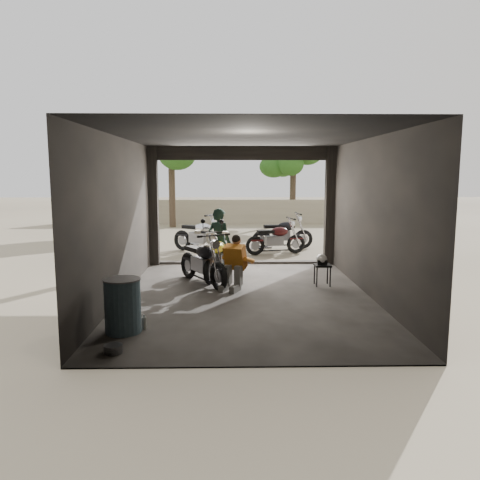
{
  "coord_description": "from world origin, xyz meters",
  "views": [
    {
      "loc": [
        -0.32,
        -9.24,
        2.49
      ],
      "look_at": [
        -0.11,
        0.6,
        1.09
      ],
      "focal_mm": 35.0,
      "sensor_mm": 36.0,
      "label": 1
    }
  ],
  "objects_px": {
    "outside_bike_a": "(200,233)",
    "rider": "(219,243)",
    "outside_bike_c": "(283,231)",
    "mechanic": "(233,264)",
    "stool": "(322,268)",
    "left_bike": "(203,258)",
    "sign_post": "(383,201)",
    "main_bike": "(219,253)",
    "outside_bike_b": "(276,236)",
    "helmet": "(322,259)",
    "oil_drum": "(123,307)"
  },
  "relations": [
    {
      "from": "left_bike",
      "to": "helmet",
      "type": "bearing_deg",
      "value": -36.58
    },
    {
      "from": "oil_drum",
      "to": "sign_post",
      "type": "bearing_deg",
      "value": 42.66
    },
    {
      "from": "left_bike",
      "to": "oil_drum",
      "type": "xyz_separation_m",
      "value": [
        -1.06,
        -3.25,
        -0.17
      ]
    },
    {
      "from": "stool",
      "to": "main_bike",
      "type": "bearing_deg",
      "value": 158.87
    },
    {
      "from": "outside_bike_c",
      "to": "mechanic",
      "type": "relative_size",
      "value": 1.56
    },
    {
      "from": "rider",
      "to": "sign_post",
      "type": "xyz_separation_m",
      "value": [
        4.35,
        1.25,
        0.91
      ]
    },
    {
      "from": "helmet",
      "to": "main_bike",
      "type": "bearing_deg",
      "value": 168.92
    },
    {
      "from": "left_bike",
      "to": "rider",
      "type": "bearing_deg",
      "value": 34.29
    },
    {
      "from": "oil_drum",
      "to": "outside_bike_c",
      "type": "bearing_deg",
      "value": 67.35
    },
    {
      "from": "main_bike",
      "to": "rider",
      "type": "xyz_separation_m",
      "value": [
        -0.0,
        0.16,
        0.23
      ]
    },
    {
      "from": "outside_bike_b",
      "to": "oil_drum",
      "type": "height_order",
      "value": "outside_bike_b"
    },
    {
      "from": "outside_bike_a",
      "to": "rider",
      "type": "xyz_separation_m",
      "value": [
        0.7,
        -3.49,
        0.21
      ]
    },
    {
      "from": "outside_bike_b",
      "to": "main_bike",
      "type": "bearing_deg",
      "value": 139.59
    },
    {
      "from": "outside_bike_a",
      "to": "stool",
      "type": "bearing_deg",
      "value": -111.32
    },
    {
      "from": "mechanic",
      "to": "outside_bike_c",
      "type": "bearing_deg",
      "value": 95.82
    },
    {
      "from": "mechanic",
      "to": "stool",
      "type": "distance_m",
      "value": 2.01
    },
    {
      "from": "outside_bike_a",
      "to": "outside_bike_b",
      "type": "relative_size",
      "value": 1.1
    },
    {
      "from": "stool",
      "to": "helmet",
      "type": "height_order",
      "value": "helmet"
    },
    {
      "from": "outside_bike_a",
      "to": "outside_bike_c",
      "type": "xyz_separation_m",
      "value": [
        2.7,
        0.63,
        -0.03
      ]
    },
    {
      "from": "outside_bike_b",
      "to": "helmet",
      "type": "height_order",
      "value": "outside_bike_b"
    },
    {
      "from": "main_bike",
      "to": "stool",
      "type": "relative_size",
      "value": 3.7
    },
    {
      "from": "stool",
      "to": "oil_drum",
      "type": "relative_size",
      "value": 0.57
    },
    {
      "from": "left_bike",
      "to": "rider",
      "type": "xyz_separation_m",
      "value": [
        0.36,
        0.82,
        0.23
      ]
    },
    {
      "from": "outside_bike_a",
      "to": "outside_bike_c",
      "type": "bearing_deg",
      "value": -41.65
    },
    {
      "from": "main_bike",
      "to": "mechanic",
      "type": "relative_size",
      "value": 1.6
    },
    {
      "from": "helmet",
      "to": "sign_post",
      "type": "xyz_separation_m",
      "value": [
        2.06,
        2.28,
        1.14
      ]
    },
    {
      "from": "main_bike",
      "to": "sign_post",
      "type": "height_order",
      "value": "sign_post"
    },
    {
      "from": "stool",
      "to": "oil_drum",
      "type": "bearing_deg",
      "value": -140.97
    },
    {
      "from": "outside_bike_c",
      "to": "oil_drum",
      "type": "distance_m",
      "value": 8.87
    },
    {
      "from": "main_bike",
      "to": "rider",
      "type": "height_order",
      "value": "rider"
    },
    {
      "from": "left_bike",
      "to": "sign_post",
      "type": "bearing_deg",
      "value": -8.28
    },
    {
      "from": "outside_bike_c",
      "to": "stool",
      "type": "xyz_separation_m",
      "value": [
        0.31,
        -5.17,
        -0.18
      ]
    },
    {
      "from": "stool",
      "to": "sign_post",
      "type": "xyz_separation_m",
      "value": [
        2.04,
        2.29,
        1.33
      ]
    },
    {
      "from": "left_bike",
      "to": "rider",
      "type": "distance_m",
      "value": 0.92
    },
    {
      "from": "rider",
      "to": "helmet",
      "type": "relative_size",
      "value": 6.47
    },
    {
      "from": "stool",
      "to": "sign_post",
      "type": "height_order",
      "value": "sign_post"
    },
    {
      "from": "rider",
      "to": "stool",
      "type": "relative_size",
      "value": 3.39
    },
    {
      "from": "sign_post",
      "to": "stool",
      "type": "bearing_deg",
      "value": -153.22
    },
    {
      "from": "helmet",
      "to": "sign_post",
      "type": "height_order",
      "value": "sign_post"
    },
    {
      "from": "left_bike",
      "to": "outside_bike_c",
      "type": "relative_size",
      "value": 1.0
    },
    {
      "from": "rider",
      "to": "sign_post",
      "type": "bearing_deg",
      "value": -133.87
    },
    {
      "from": "left_bike",
      "to": "mechanic",
      "type": "bearing_deg",
      "value": -70.27
    },
    {
      "from": "helmet",
      "to": "sign_post",
      "type": "bearing_deg",
      "value": 57.77
    },
    {
      "from": "outside_bike_b",
      "to": "stool",
      "type": "xyz_separation_m",
      "value": [
        0.63,
        -4.14,
        -0.15
      ]
    },
    {
      "from": "outside_bike_c",
      "to": "mechanic",
      "type": "xyz_separation_m",
      "value": [
        -1.68,
        -5.48,
        -0.03
      ]
    },
    {
      "from": "outside_bike_b",
      "to": "mechanic",
      "type": "bearing_deg",
      "value": 149.98
    },
    {
      "from": "outside_bike_c",
      "to": "helmet",
      "type": "relative_size",
      "value": 6.88
    },
    {
      "from": "stool",
      "to": "sign_post",
      "type": "bearing_deg",
      "value": 48.33
    },
    {
      "from": "outside_bike_a",
      "to": "left_bike",
      "type": "bearing_deg",
      "value": -140.38
    },
    {
      "from": "outside_bike_b",
      "to": "mechanic",
      "type": "distance_m",
      "value": 4.65
    }
  ]
}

